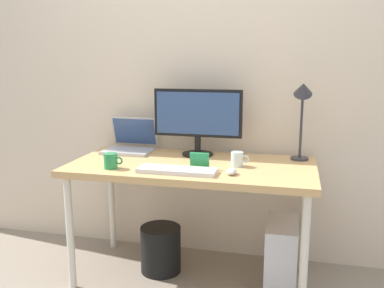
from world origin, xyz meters
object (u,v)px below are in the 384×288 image
(mouse, at_px, (231,171))
(wastebasket, at_px, (161,249))
(monitor, at_px, (198,118))
(laptop, at_px, (131,143))
(keyboard, at_px, (177,170))
(coffee_mug, at_px, (111,161))
(photo_frame, at_px, (200,160))
(glass_cup, at_px, (237,159))
(computer_tower, at_px, (281,256))
(desk_lamp, at_px, (303,102))
(desk, at_px, (192,174))

(mouse, xyz_separation_m, wastebasket, (-0.48, 0.22, -0.61))
(monitor, distance_m, wastebasket, 0.88)
(laptop, height_order, mouse, laptop)
(keyboard, bearing_deg, coffee_mug, -179.50)
(monitor, bearing_deg, photo_frame, -75.22)
(glass_cup, height_order, computer_tower, glass_cup)
(desk_lamp, relative_size, coffee_mug, 4.46)
(desk_lamp, bearing_deg, computer_tower, -108.87)
(coffee_mug, height_order, glass_cup, coffee_mug)
(photo_frame, bearing_deg, mouse, -23.08)
(wastebasket, bearing_deg, glass_cup, -3.67)
(monitor, relative_size, desk_lamp, 1.13)
(desk, bearing_deg, coffee_mug, -152.71)
(monitor, xyz_separation_m, laptop, (-0.47, 0.02, -0.19))
(desk_lamp, xyz_separation_m, glass_cup, (-0.36, -0.22, -0.32))
(desk, xyz_separation_m, photo_frame, (0.07, -0.10, 0.11))
(coffee_mug, relative_size, photo_frame, 1.03)
(laptop, bearing_deg, monitor, -2.49)
(mouse, distance_m, wastebasket, 0.81)
(computer_tower, bearing_deg, monitor, 157.60)
(laptop, xyz_separation_m, glass_cup, (0.76, -0.24, -0.01))
(desk, distance_m, mouse, 0.33)
(desk_lamp, distance_m, photo_frame, 0.72)
(keyboard, relative_size, wastebasket, 1.47)
(desk_lamp, height_order, coffee_mug, desk_lamp)
(desk_lamp, height_order, computer_tower, desk_lamp)
(coffee_mug, bearing_deg, desk, 27.29)
(mouse, relative_size, photo_frame, 0.82)
(desk, height_order, computer_tower, desk)
(desk, bearing_deg, computer_tower, -0.96)
(wastebasket, bearing_deg, coffee_mug, -129.51)
(keyboard, xyz_separation_m, coffee_mug, (-0.39, -0.00, 0.03))
(glass_cup, bearing_deg, computer_tower, -2.34)
(laptop, xyz_separation_m, desk_lamp, (1.12, -0.02, 0.31))
(laptop, bearing_deg, glass_cup, -17.64)
(mouse, bearing_deg, wastebasket, 155.64)
(monitor, relative_size, photo_frame, 5.20)
(glass_cup, distance_m, computer_tower, 0.64)
(keyboard, distance_m, computer_tower, 0.82)
(laptop, distance_m, computer_tower, 1.22)
(monitor, xyz_separation_m, desk_lamp, (0.65, 0.00, 0.12))
(monitor, bearing_deg, desk, -85.73)
(mouse, bearing_deg, coffee_mug, -177.15)
(desk_lamp, height_order, photo_frame, desk_lamp)
(computer_tower, bearing_deg, desk, 179.04)
(mouse, distance_m, coffee_mug, 0.69)
(laptop, bearing_deg, wastebasket, -37.80)
(mouse, bearing_deg, desk_lamp, 48.50)
(keyboard, height_order, computer_tower, keyboard)
(desk_lamp, distance_m, computer_tower, 0.93)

